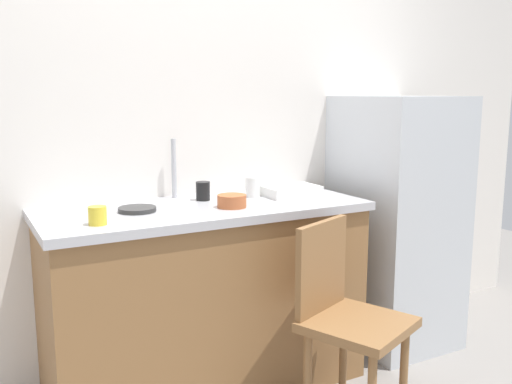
% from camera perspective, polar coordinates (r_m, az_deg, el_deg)
% --- Properties ---
extents(back_wall, '(4.80, 0.10, 2.56)m').
position_cam_1_polar(back_wall, '(2.98, -6.18, 6.95)').
color(back_wall, white).
rests_on(back_wall, ground_plane).
extents(cabinet_base, '(1.49, 0.60, 0.87)m').
position_cam_1_polar(cabinet_base, '(2.80, -5.09, -10.96)').
color(cabinet_base, olive).
rests_on(cabinet_base, ground_plane).
extents(countertop, '(1.53, 0.64, 0.04)m').
position_cam_1_polar(countertop, '(2.67, -5.24, -1.76)').
color(countertop, '#B7B7BC').
rests_on(countertop, cabinet_base).
extents(faucet, '(0.02, 0.02, 0.30)m').
position_cam_1_polar(faucet, '(2.85, -8.31, 2.38)').
color(faucet, '#B7B7BC').
rests_on(faucet, countertop).
extents(refrigerator, '(0.56, 0.63, 1.42)m').
position_cam_1_polar(refrigerator, '(3.33, 13.95, -2.90)').
color(refrigerator, silver).
rests_on(refrigerator, ground_plane).
extents(chair, '(0.52, 0.52, 0.89)m').
position_cam_1_polar(chair, '(2.50, 9.02, -12.15)').
color(chair, olive).
rests_on(chair, ground_plane).
extents(dish_tray, '(0.28, 0.20, 0.05)m').
position_cam_1_polar(dish_tray, '(2.91, 3.48, 0.15)').
color(dish_tray, white).
rests_on(dish_tray, countertop).
extents(terracotta_bowl, '(0.14, 0.14, 0.06)m').
position_cam_1_polar(terracotta_bowl, '(2.60, -2.45, -0.92)').
color(terracotta_bowl, '#B25B33').
rests_on(terracotta_bowl, countertop).
extents(hotplate, '(0.17, 0.17, 0.02)m').
position_cam_1_polar(hotplate, '(2.56, -11.93, -1.73)').
color(hotplate, '#2D2D2D').
rests_on(hotplate, countertop).
extents(cup_yellow, '(0.07, 0.07, 0.08)m').
position_cam_1_polar(cup_yellow, '(2.34, -15.74, -2.30)').
color(cup_yellow, yellow).
rests_on(cup_yellow, countertop).
extents(cup_black, '(0.07, 0.07, 0.09)m').
position_cam_1_polar(cup_black, '(2.78, -5.39, 0.10)').
color(cup_black, black).
rests_on(cup_black, countertop).
extents(cup_white, '(0.07, 0.07, 0.10)m').
position_cam_1_polar(cup_white, '(2.86, -0.34, 0.52)').
color(cup_white, white).
rests_on(cup_white, countertop).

